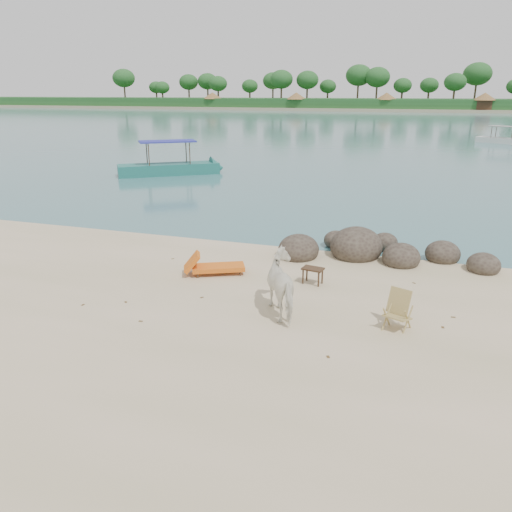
{
  "coord_description": "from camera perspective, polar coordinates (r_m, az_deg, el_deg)",
  "views": [
    {
      "loc": [
        3.25,
        -9.42,
        4.98
      ],
      "look_at": [
        -0.5,
        2.0,
        1.0
      ],
      "focal_mm": 35.0,
      "sensor_mm": 36.0,
      "label": 1
    }
  ],
  "objects": [
    {
      "name": "boat_mid",
      "position": [
        57.34,
        26.52,
        12.87
      ],
      "size": [
        5.57,
        3.88,
        2.77
      ],
      "primitive_type": null,
      "rotation": [
        0.0,
        0.0,
        -0.51
      ],
      "color": "silver",
      "rests_on": "water"
    },
    {
      "name": "cow",
      "position": [
        11.52,
        3.42,
        -3.43
      ],
      "size": [
        1.59,
        1.84,
        1.44
      ],
      "primitive_type": "imported",
      "rotation": [
        0.0,
        0.0,
        3.73
      ],
      "color": "white",
      "rests_on": "ground"
    },
    {
      "name": "far_scenery",
      "position": [
        146.17,
        17.68,
        16.78
      ],
      "size": [
        420.0,
        18.0,
        9.5
      ],
      "color": "#1E4C1E",
      "rests_on": "ground"
    },
    {
      "name": "boat_near",
      "position": [
        32.31,
        -10.06,
        12.22
      ],
      "size": [
        6.63,
        5.34,
        3.4
      ],
      "primitive_type": null,
      "rotation": [
        0.0,
        0.0,
        0.62
      ],
      "color": "#1E655D",
      "rests_on": "water"
    },
    {
      "name": "far_shore",
      "position": [
        179.52,
        17.82,
        15.89
      ],
      "size": [
        420.0,
        90.0,
        1.4
      ],
      "primitive_type": "cube",
      "color": "tan",
      "rests_on": "ground"
    },
    {
      "name": "boulders",
      "position": [
        16.02,
        12.83,
        0.59
      ],
      "size": [
        6.51,
        3.07,
        1.23
      ],
      "rotation": [
        0.0,
        0.0,
        -0.33
      ],
      "color": "#312821",
      "rests_on": "ground"
    },
    {
      "name": "lounge_chair",
      "position": [
        14.19,
        -4.33,
        -1.09
      ],
      "size": [
        1.94,
        1.39,
        0.55
      ],
      "primitive_type": null,
      "rotation": [
        0.0,
        0.0,
        0.45
      ],
      "color": "#CD6218",
      "rests_on": "ground"
    },
    {
      "name": "deck_chair",
      "position": [
        11.29,
        15.89,
        -6.25
      ],
      "size": [
        0.73,
        0.75,
        0.84
      ],
      "primitive_type": null,
      "rotation": [
        0.0,
        0.0,
        -0.4
      ],
      "color": "tan",
      "rests_on": "ground"
    },
    {
      "name": "water",
      "position": [
        99.6,
        16.84,
        14.7
      ],
      "size": [
        400.0,
        400.0,
        0.0
      ],
      "primitive_type": "plane",
      "color": "#346868",
      "rests_on": "ground"
    },
    {
      "name": "dead_leaves",
      "position": [
        12.19,
        1.78,
        -5.77
      ],
      "size": [
        8.66,
        4.79,
        0.0
      ],
      "color": "brown",
      "rests_on": "ground"
    },
    {
      "name": "side_table",
      "position": [
        13.52,
        6.49,
        -2.39
      ],
      "size": [
        0.61,
        0.45,
        0.45
      ],
      "primitive_type": null,
      "rotation": [
        0.0,
        0.0,
        -0.18
      ],
      "color": "#311D13",
      "rests_on": "ground"
    }
  ]
}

